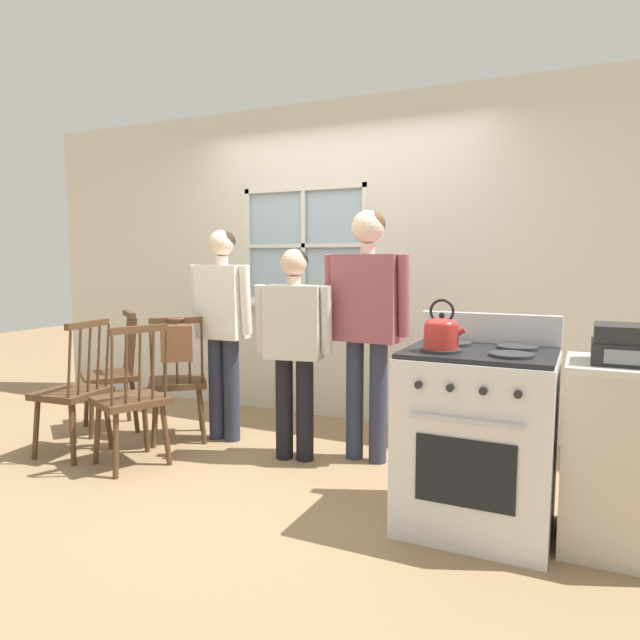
% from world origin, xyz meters
% --- Properties ---
extents(ground_plane, '(16.00, 16.00, 0.00)m').
position_xyz_m(ground_plane, '(0.00, 0.00, 0.00)').
color(ground_plane, '#937551').
extents(wall_back, '(6.40, 0.16, 2.70)m').
position_xyz_m(wall_back, '(0.02, 1.40, 1.34)').
color(wall_back, silver).
rests_on(wall_back, ground_plane).
extents(chair_by_window, '(0.58, 0.58, 0.96)m').
position_xyz_m(chair_by_window, '(-0.89, 0.30, 0.44)').
color(chair_by_window, '#4C331E').
rests_on(chair_by_window, ground_plane).
extents(chair_near_wall, '(0.58, 0.57, 0.96)m').
position_xyz_m(chair_near_wall, '(-1.55, 0.29, 0.44)').
color(chair_near_wall, '#4C331E').
rests_on(chair_near_wall, ground_plane).
extents(chair_center_cluster, '(0.54, 0.55, 0.96)m').
position_xyz_m(chair_center_cluster, '(-0.81, -0.27, 0.44)').
color(chair_center_cluster, '#4C331E').
rests_on(chair_center_cluster, ground_plane).
extents(chair_near_stove, '(0.43, 0.45, 0.96)m').
position_xyz_m(chair_near_stove, '(-1.34, -0.28, 0.44)').
color(chair_near_stove, '#4C331E').
rests_on(chair_near_stove, ground_plane).
extents(person_elderly_left, '(0.51, 0.22, 1.59)m').
position_xyz_m(person_elderly_left, '(-0.58, 0.46, 0.95)').
color(person_elderly_left, '#2D3347').
rests_on(person_elderly_left, ground_plane).
extents(person_teen_center, '(0.54, 0.28, 1.45)m').
position_xyz_m(person_teen_center, '(0.11, 0.30, 0.86)').
color(person_teen_center, black).
rests_on(person_teen_center, ground_plane).
extents(person_adult_right, '(0.61, 0.24, 1.70)m').
position_xyz_m(person_adult_right, '(0.56, 0.49, 1.05)').
color(person_adult_right, '#2D3347').
rests_on(person_adult_right, ground_plane).
extents(stove, '(0.74, 0.68, 1.08)m').
position_xyz_m(stove, '(1.42, -0.19, 0.47)').
color(stove, silver).
rests_on(stove, ground_plane).
extents(kettle, '(0.21, 0.17, 0.25)m').
position_xyz_m(kettle, '(1.25, -0.32, 1.02)').
color(kettle, red).
rests_on(kettle, stove).
extents(potted_plant, '(0.16, 0.16, 0.27)m').
position_xyz_m(potted_plant, '(-0.40, 1.31, 1.05)').
color(potted_plant, '#42474C').
rests_on(potted_plant, wall_back).
extents(handbag, '(0.25, 0.25, 0.31)m').
position_xyz_m(handbag, '(-0.75, 0.12, 0.79)').
color(handbag, brown).
rests_on(handbag, chair_by_window).
extents(side_counter, '(0.55, 0.50, 0.90)m').
position_xyz_m(side_counter, '(2.09, -0.13, 0.45)').
color(side_counter, beige).
rests_on(side_counter, ground_plane).
extents(stereo, '(0.34, 0.29, 0.18)m').
position_xyz_m(stereo, '(2.09, -0.15, 0.99)').
color(stereo, '#232326').
rests_on(stereo, side_counter).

